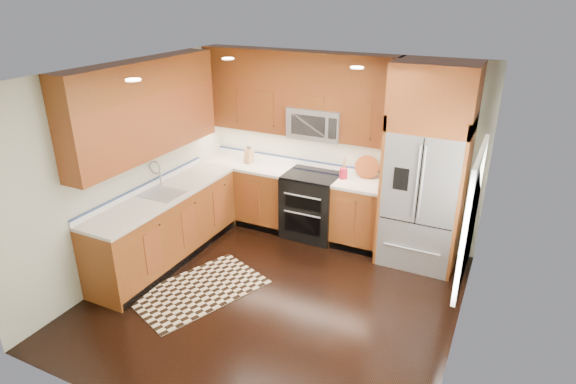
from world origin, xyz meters
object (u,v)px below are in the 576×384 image
at_px(refrigerator, 426,168).
at_px(knife_block, 249,156).
at_px(rug, 199,290).
at_px(range, 312,205).
at_px(utensil_crock, 343,171).

relative_size(refrigerator, knife_block, 10.02).
height_order(refrigerator, rug, refrigerator).
xyz_separation_m(rug, knife_block, (-0.42, 1.97, 1.04)).
relative_size(range, refrigerator, 0.36).
bearing_deg(rug, range, 93.49).
xyz_separation_m(range, rug, (-0.64, -1.92, -0.46)).
relative_size(refrigerator, utensil_crock, 8.35).
distance_m(refrigerator, rug, 3.16).
bearing_deg(rug, utensil_crock, 83.23).
height_order(range, refrigerator, refrigerator).
height_order(range, knife_block, knife_block).
relative_size(rug, utensil_crock, 4.88).
distance_m(range, utensil_crock, 0.73).
xyz_separation_m(refrigerator, knife_block, (-2.61, 0.09, -0.26)).
xyz_separation_m(refrigerator, utensil_crock, (-1.11, 0.09, -0.26)).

